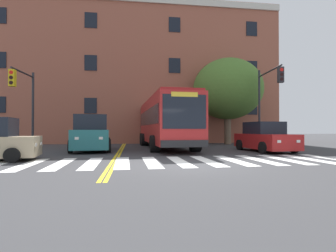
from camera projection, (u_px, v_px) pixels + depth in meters
ground_plane at (190, 165)px, 9.78m from camera, size 120.00×120.00×0.00m
crosswalk at (166, 162)px, 10.71m from camera, size 15.84×4.24×0.01m
lane_line_yellow_inner at (124, 143)px, 24.30m from camera, size 0.12×36.00×0.01m
lane_line_yellow_outer at (126, 143)px, 24.32m from camera, size 0.12×36.00×0.01m
city_bus at (165, 121)px, 18.72m from camera, size 3.40×11.49×3.48m
car_teal_near_lane at (92, 134)px, 16.16m from camera, size 2.66×5.25×2.19m
car_red_far_lane at (265, 138)px, 15.72m from camera, size 2.35×4.51×1.77m
car_white_behind_bus at (147, 131)px, 28.00m from camera, size 2.66×5.31×2.37m
traffic_light_near_corner at (267, 93)px, 18.77m from camera, size 0.64×3.85×5.91m
traffic_light_far_corner at (25, 95)px, 16.97m from camera, size 0.41×3.05×5.28m
street_tree_curbside_large at (228, 89)px, 23.30m from camera, size 8.31×8.19×7.63m
building_facade at (133, 78)px, 28.53m from camera, size 28.72×9.08×13.82m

